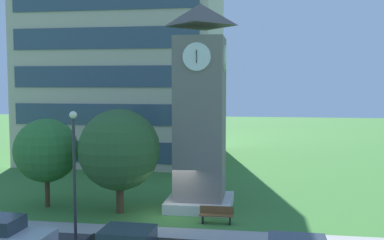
% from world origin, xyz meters
% --- Properties ---
extents(ground_plane, '(160.00, 160.00, 0.00)m').
position_xyz_m(ground_plane, '(0.00, 0.00, 0.00)').
color(ground_plane, '#3D7A33').
extents(kerb_strip, '(120.00, 1.60, 0.01)m').
position_xyz_m(kerb_strip, '(0.00, -2.61, 0.00)').
color(kerb_strip, '#9E9E99').
rests_on(kerb_strip, ground).
extents(office_building, '(17.58, 15.16, 22.40)m').
position_xyz_m(office_building, '(-8.23, 19.95, 11.20)').
color(office_building, beige).
rests_on(office_building, ground).
extents(clock_tower, '(3.82, 3.82, 11.98)m').
position_xyz_m(clock_tower, '(1.27, 2.15, 5.41)').
color(clock_tower, slate).
rests_on(clock_tower, ground).
extents(park_bench, '(1.81, 0.51, 0.88)m').
position_xyz_m(park_bench, '(2.53, -0.74, 0.46)').
color(park_bench, brown).
rests_on(park_bench, ground).
extents(street_lamp, '(0.36, 0.36, 6.08)m').
position_xyz_m(street_lamp, '(-3.83, -4.18, 3.75)').
color(street_lamp, '#333338').
rests_on(street_lamp, ground).
extents(tree_near_tower, '(3.79, 3.79, 5.31)m').
position_xyz_m(tree_near_tower, '(-7.78, 0.92, 3.41)').
color(tree_near_tower, '#513823').
rests_on(tree_near_tower, ground).
extents(tree_streetside, '(4.61, 4.61, 5.94)m').
position_xyz_m(tree_streetside, '(-3.11, 0.39, 3.63)').
color(tree_streetside, '#513823').
rests_on(tree_streetside, ground).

